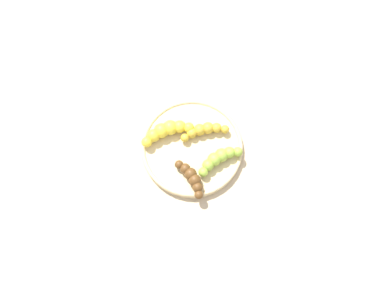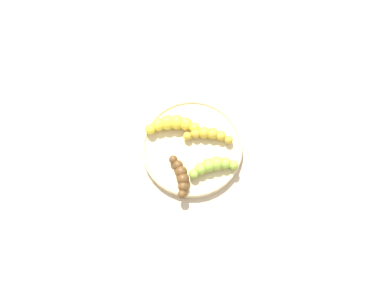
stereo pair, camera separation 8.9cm
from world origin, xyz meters
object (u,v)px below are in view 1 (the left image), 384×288
Objects in this scene: banana_yellow at (166,131)px; banana_overripe at (192,178)px; fruit_bowl at (192,147)px; banana_green at (219,159)px; banana_spotted at (204,130)px.

banana_yellow is 0.13m from banana_overripe.
banana_overripe is (-0.01, 0.08, 0.02)m from fruit_bowl.
banana_green is at bearing 2.96° from banana_overripe.
banana_spotted and banana_overripe have the same top height.
banana_spotted is 0.95× the size of banana_yellow.
fruit_bowl is at bearing 29.28° from banana_green.
banana_green is at bearing -167.76° from banana_spotted.
banana_overripe is at bearing 94.35° from banana_green.
banana_spotted is 1.35× the size of banana_overripe.
banana_green is at bearing -139.33° from banana_yellow.
banana_yellow is at bearing 29.60° from banana_green.
banana_green reaches higher than banana_spotted.
banana_spotted is 0.08m from banana_green.
fruit_bowl is 0.08m from banana_yellow.
banana_overripe is at bearing 99.05° from fruit_bowl.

